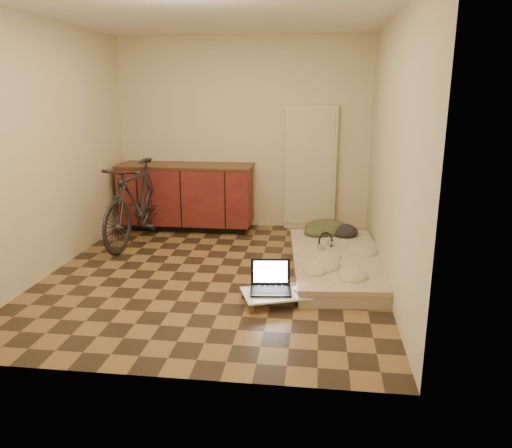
# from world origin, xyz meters

# --- Properties ---
(room_shell) EXTENTS (3.50, 4.00, 2.60)m
(room_shell) POSITION_xyz_m (0.00, 0.00, 1.30)
(room_shell) COLOR brown
(room_shell) RESTS_ON ground
(cabinets) EXTENTS (1.84, 0.62, 0.91)m
(cabinets) POSITION_xyz_m (-0.75, 1.70, 0.47)
(cabinets) COLOR black
(cabinets) RESTS_ON ground
(appliance_panel) EXTENTS (0.70, 0.10, 1.70)m
(appliance_panel) POSITION_xyz_m (0.95, 1.94, 0.85)
(appliance_panel) COLOR beige
(appliance_panel) RESTS_ON ground
(bicycle) EXTENTS (0.73, 1.83, 1.15)m
(bicycle) POSITION_xyz_m (-1.20, 1.00, 0.58)
(bicycle) COLOR black
(bicycle) RESTS_ON ground
(futon) EXTENTS (1.14, 2.10, 0.17)m
(futon) POSITION_xyz_m (1.30, 0.26, 0.09)
(futon) COLOR #B3A18F
(futon) RESTS_ON ground
(clothing_pile) EXTENTS (0.62, 0.54, 0.23)m
(clothing_pile) POSITION_xyz_m (1.24, 1.13, 0.29)
(clothing_pile) COLOR #353E24
(clothing_pile) RESTS_ON futon
(headphones) EXTENTS (0.33, 0.33, 0.16)m
(headphones) POSITION_xyz_m (1.16, 0.50, 0.26)
(headphones) COLOR black
(headphones) RESTS_ON futon
(lap_desk) EXTENTS (0.73, 0.60, 0.10)m
(lap_desk) POSITION_xyz_m (0.72, -0.67, 0.09)
(lap_desk) COLOR brown
(lap_desk) RESTS_ON ground
(laptop) EXTENTS (0.41, 0.37, 0.26)m
(laptop) POSITION_xyz_m (0.65, -0.62, 0.16)
(laptop) COLOR black
(laptop) RESTS_ON lap_desk
(mouse) EXTENTS (0.08, 0.12, 0.04)m
(mouse) POSITION_xyz_m (0.89, -0.61, 0.12)
(mouse) COLOR white
(mouse) RESTS_ON lap_desk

